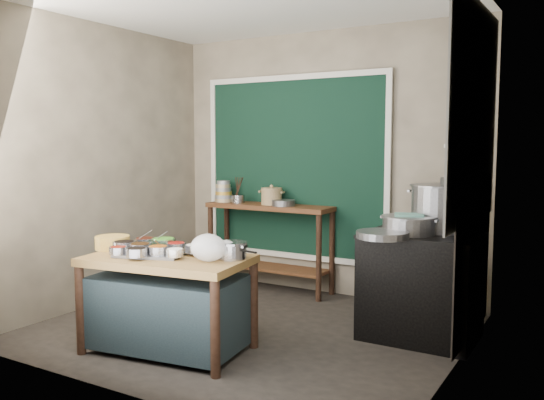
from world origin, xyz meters
The scene contains 30 objects.
floor centered at (0.00, 0.00, -0.01)m, with size 3.50×3.00×0.02m, color #28231F.
back_wall centered at (0.00, 1.51, 1.40)m, with size 3.50×0.02×2.80m, color gray.
left_wall centered at (-1.76, 0.00, 1.40)m, with size 0.02×3.00×2.80m, color gray.
right_wall centered at (1.76, 0.00, 1.40)m, with size 0.02×3.00×2.80m, color gray.
curtain_panel centered at (-0.35, 1.47, 1.35)m, with size 2.10×0.02×1.90m, color black.
curtain_frame centered at (-0.35, 1.46, 1.35)m, with size 2.22×0.03×2.02m, color beige, non-canonical shape.
tile_panel centered at (1.74, 0.55, 1.85)m, with size 0.02×1.70×1.70m, color #B2B2AA.
soot_patch centered at (1.74, 0.65, 0.70)m, with size 0.01×1.30×1.30m, color black.
wall_shelf centered at (1.63, 0.85, 1.60)m, with size 0.22×0.70×0.03m, color beige.
prep_table centered at (-0.25, -0.75, 0.38)m, with size 1.25×0.72×0.75m, color olive.
back_counter centered at (-0.55, 1.28, 0.47)m, with size 1.45×0.40×0.95m, color #502817.
stove_block centered at (1.35, 0.55, 0.42)m, with size 0.90×0.68×0.85m, color black.
stove_top centered at (1.35, 0.55, 0.86)m, with size 0.92×0.69×0.03m, color black.
condiment_tray centered at (-0.40, -0.76, 0.76)m, with size 0.51×0.37×0.02m, color gray.
condiment_bowls centered at (-0.42, -0.74, 0.81)m, with size 0.70×0.54×0.08m.
yellow_basin centered at (-0.86, -0.74, 0.80)m, with size 0.28×0.28×0.11m, color yellow.
saucepan centered at (0.23, -0.57, 0.82)m, with size 0.24×0.24×0.13m, color gray, non-canonical shape.
plastic_bag_a centered at (0.13, -0.74, 0.85)m, with size 0.27×0.23×0.21m, color white.
plastic_bag_b centered at (0.20, -0.61, 0.82)m, with size 0.19×0.17×0.15m, color white.
bowl_stack centered at (-1.15, 1.26, 1.06)m, with size 0.22×0.22×0.24m.
utensil_cup centered at (-0.93, 1.24, 0.99)m, with size 0.15×0.15×0.09m, color gray.
ceramic_crock centered at (-0.53, 1.29, 1.03)m, with size 0.24×0.24×0.16m, color #8D734D, non-canonical shape.
wide_bowl centered at (-0.35, 1.24, 0.98)m, with size 0.25×0.25×0.06m, color gray.
stock_pot centered at (1.44, 0.74, 1.08)m, with size 0.51×0.51×0.40m, color gray, non-canonical shape.
pot_lid centered at (1.55, 0.60, 1.12)m, with size 0.48×0.48×0.02m, color gray.
steamer centered at (1.26, 0.48, 0.95)m, with size 0.46×0.46×0.15m, color gray, non-canonical shape.
green_cloth centered at (1.26, 0.48, 1.04)m, with size 0.23×0.18×0.02m, color slate.
shallow_pan centered at (1.15, 0.17, 0.91)m, with size 0.41×0.41×0.05m, color gray.
shelf_bowl_stack centered at (1.63, 0.74, 1.67)m, with size 0.14×0.14×0.11m.
shelf_bowl_green centered at (1.63, 1.01, 1.64)m, with size 0.12×0.12×0.04m, color gray.
Camera 1 is at (2.67, -4.10, 1.63)m, focal length 38.00 mm.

